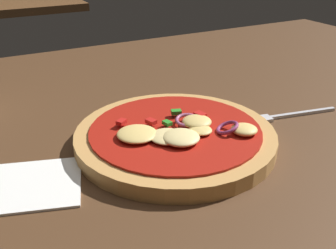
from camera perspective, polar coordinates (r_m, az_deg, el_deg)
The scene contains 4 objects.
dining_table at distance 0.57m, azimuth 3.68°, elevation -2.23°, with size 1.46×1.02×0.03m.
pizza at distance 0.52m, azimuth 1.10°, elevation -1.69°, with size 0.26×0.26×0.04m.
fork at distance 0.62m, azimuth 16.41°, elevation 1.20°, with size 0.16×0.04×0.01m.
napkin at distance 0.47m, azimuth -21.36°, elevation -8.34°, with size 0.17×0.14×0.00m.
Camera 1 is at (-0.27, -0.42, 0.28)m, focal length 42.23 mm.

